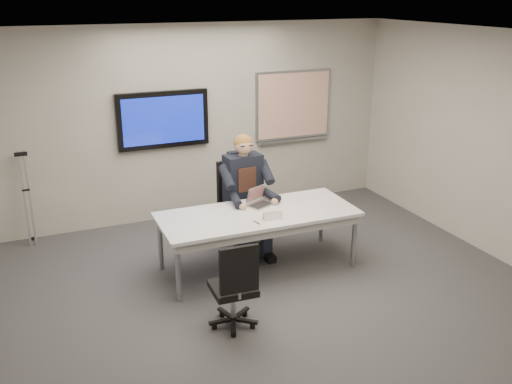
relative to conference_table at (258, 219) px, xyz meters
name	(u,v)px	position (x,y,z in m)	size (l,w,h in m)	color
floor	(285,307)	(-0.10, -0.97, -0.64)	(6.00, 6.00, 0.02)	#373739
ceiling	(290,39)	(-0.10, -0.97, 2.16)	(6.00, 6.00, 0.02)	silver
wall_back	(196,123)	(-0.10, 2.03, 0.76)	(6.00, 0.02, 2.80)	#A7A197
conference_table	(258,219)	(0.00, 0.00, 0.00)	(2.36, 1.01, 0.73)	white
tv_display	(163,120)	(-0.60, 1.97, 0.86)	(1.30, 0.09, 0.80)	black
whiteboard	(293,106)	(1.45, 2.00, 0.89)	(1.25, 0.08, 1.10)	#93959B
office_chair_far	(240,218)	(0.08, 0.76, -0.29)	(0.65, 0.65, 1.13)	black
office_chair_near	(234,301)	(-0.73, -1.12, -0.34)	(0.48, 0.48, 0.96)	black
seated_person	(249,207)	(0.09, 0.49, -0.03)	(0.49, 0.83, 1.52)	#212737
crutch	(27,197)	(-2.50, 1.85, 0.02)	(0.18, 0.26, 1.32)	#ABACB2
laptop	(259,200)	(0.12, 0.25, 0.14)	(0.36, 0.39, 0.22)	#AAAAAC
name_tent	(273,216)	(0.08, -0.26, 0.13)	(0.22, 0.06, 0.09)	white
pen	(256,222)	(-0.14, -0.28, 0.09)	(0.01, 0.01, 0.13)	black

